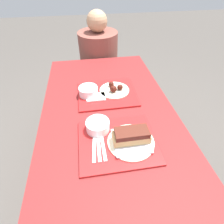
# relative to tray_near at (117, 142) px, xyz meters

# --- Properties ---
(ground_plane) EXTENTS (12.00, 12.00, 0.00)m
(ground_plane) POSITION_rel_tray_near_xyz_m (-0.01, 0.19, -0.78)
(ground_plane) COLOR #4C4742
(picnic_table) EXTENTS (0.82, 1.64, 0.78)m
(picnic_table) POSITION_rel_tray_near_xyz_m (-0.01, 0.19, -0.11)
(picnic_table) COLOR maroon
(picnic_table) RESTS_ON ground_plane
(picnic_bench_far) EXTENTS (0.78, 0.28, 0.47)m
(picnic_bench_far) POSITION_rel_tray_near_xyz_m (-0.01, 1.22, -0.39)
(picnic_bench_far) COLOR maroon
(picnic_bench_far) RESTS_ON ground_plane
(tray_near) EXTENTS (0.39, 0.34, 0.01)m
(tray_near) POSITION_rel_tray_near_xyz_m (0.00, 0.00, 0.00)
(tray_near) COLOR red
(tray_near) RESTS_ON picnic_table
(tray_far) EXTENTS (0.39, 0.34, 0.01)m
(tray_far) POSITION_rel_tray_near_xyz_m (0.00, 0.43, 0.00)
(tray_far) COLOR red
(tray_far) RESTS_ON picnic_table
(bowl_coleslaw_near) EXTENTS (0.13, 0.13, 0.06)m
(bowl_coleslaw_near) POSITION_rel_tray_near_xyz_m (-0.09, 0.10, 0.04)
(bowl_coleslaw_near) COLOR white
(bowl_coleslaw_near) RESTS_ON tray_near
(brisket_sandwich_plate) EXTENTS (0.24, 0.24, 0.09)m
(brisket_sandwich_plate) POSITION_rel_tray_near_xyz_m (0.07, -0.02, 0.04)
(brisket_sandwich_plate) COLOR beige
(brisket_sandwich_plate) RESTS_ON tray_near
(plastic_fork_near) EXTENTS (0.02, 0.17, 0.00)m
(plastic_fork_near) POSITION_rel_tray_near_xyz_m (-0.10, -0.02, 0.01)
(plastic_fork_near) COLOR white
(plastic_fork_near) RESTS_ON tray_near
(plastic_knife_near) EXTENTS (0.02, 0.17, 0.00)m
(plastic_knife_near) POSITION_rel_tray_near_xyz_m (-0.08, -0.02, 0.01)
(plastic_knife_near) COLOR white
(plastic_knife_near) RESTS_ON tray_near
(plastic_spoon_near) EXTENTS (0.03, 0.17, 0.00)m
(plastic_spoon_near) POSITION_rel_tray_near_xyz_m (-0.12, -0.02, 0.01)
(plastic_spoon_near) COLOR white
(plastic_spoon_near) RESTS_ON tray_near
(bowl_coleslaw_far) EXTENTS (0.13, 0.13, 0.06)m
(bowl_coleslaw_far) POSITION_rel_tray_near_xyz_m (-0.12, 0.43, 0.04)
(bowl_coleslaw_far) COLOR white
(bowl_coleslaw_far) RESTS_ON tray_far
(wings_plate_far) EXTENTS (0.21, 0.21, 0.06)m
(wings_plate_far) POSITION_rel_tray_near_xyz_m (0.06, 0.44, 0.02)
(wings_plate_far) COLOR beige
(wings_plate_far) RESTS_ON tray_far
(napkin_far) EXTENTS (0.13, 0.09, 0.01)m
(napkin_far) POSITION_rel_tray_near_xyz_m (-0.08, 0.39, 0.01)
(napkin_far) COLOR white
(napkin_far) RESTS_ON tray_far
(person_seated_across) EXTENTS (0.40, 0.40, 0.66)m
(person_seated_across) POSITION_rel_tray_near_xyz_m (0.02, 1.22, -0.04)
(person_seated_across) COLOR brown
(person_seated_across) RESTS_ON picnic_bench_far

